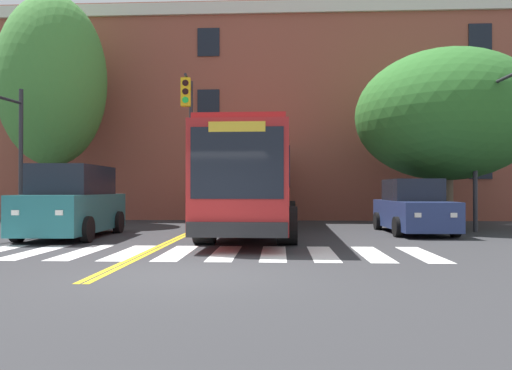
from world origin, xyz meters
The scene contains 12 objects.
ground_plane centered at (0.00, 0.00, 0.00)m, with size 120.00×120.00×0.00m, color #303033.
crosswalk centered at (-0.77, 2.84, 0.00)m, with size 12.27×3.03×0.01m.
lane_line_yellow_inner centered at (-1.58, 16.84, 0.00)m, with size 0.12×36.00×0.01m, color gold.
lane_line_yellow_outer centered at (-1.42, 16.84, 0.00)m, with size 0.12×36.00×0.01m, color gold.
city_bus centered at (0.82, 8.53, 1.85)m, with size 3.00×12.38×3.37m.
car_teal_near_lane centered at (-4.93, 6.58, 1.09)m, with size 2.40×5.16×2.30m.
car_navy_far_lane centered at (6.36, 8.71, 0.86)m, with size 2.15×4.82×1.90m.
traffic_light_near_corner centered at (8.80, 7.74, 3.72)m, with size 0.36×3.96×5.51m.
traffic_light_overhead centered at (-1.81, 9.90, 3.97)m, with size 0.54×2.78×5.92m.
street_tree_curbside_large centered at (8.21, 10.83, 4.44)m, with size 8.89×8.73×7.00m.
street_tree_curbside_small centered at (-8.39, 12.42, 6.32)m, with size 6.69×6.70×10.13m.
building_facade centered at (-1.89, 20.01, 5.49)m, with size 33.15×9.06×10.96m.
Camera 1 is at (1.75, -9.07, 1.53)m, focal length 35.00 mm.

